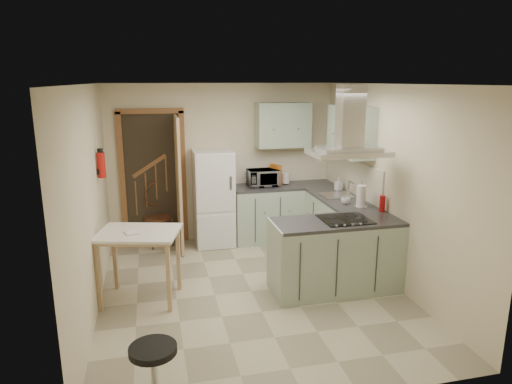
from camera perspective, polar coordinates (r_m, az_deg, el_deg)
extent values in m
plane|color=#B6AE8E|center=(5.78, -0.57, -12.29)|extent=(4.20, 4.20, 0.00)
plane|color=silver|center=(5.19, -0.64, 13.34)|extent=(4.20, 4.20, 0.00)
plane|color=beige|center=(7.37, -4.20, 3.67)|extent=(3.60, 0.00, 3.60)
plane|color=beige|center=(5.27, -20.08, -1.25)|extent=(0.00, 4.20, 4.20)
plane|color=beige|center=(6.00, 16.43, 0.79)|extent=(0.00, 4.20, 4.20)
cube|color=brown|center=(7.29, -12.70, 1.65)|extent=(1.10, 0.12, 2.10)
cube|color=white|center=(7.16, -5.33, -0.76)|extent=(0.60, 0.60, 1.50)
cube|color=#9EB2A0|center=(7.40, 1.34, -2.62)|extent=(1.08, 0.60, 0.90)
cube|color=#9EB2A0|center=(7.05, 9.37, -3.66)|extent=(0.60, 1.95, 0.90)
cube|color=beige|center=(7.58, 3.02, 3.21)|extent=(1.68, 0.02, 0.50)
cube|color=#9EB2A0|center=(7.33, 3.37, 8.36)|extent=(0.85, 0.35, 0.70)
cube|color=#9EB2A0|center=(6.56, 11.79, 7.47)|extent=(0.35, 0.90, 0.70)
cube|color=#9EB2A0|center=(5.74, 9.95, -7.80)|extent=(1.55, 0.65, 0.90)
cube|color=black|center=(5.63, 11.09, -3.37)|extent=(0.58, 0.50, 0.01)
cube|color=silver|center=(5.45, 11.48, 4.84)|extent=(0.90, 0.55, 0.10)
cube|color=silver|center=(6.77, 10.09, -0.41)|extent=(0.45, 0.40, 0.01)
cylinder|color=#B2140F|center=(6.08, -18.79, 3.20)|extent=(0.10, 0.10, 0.32)
cube|color=tan|center=(5.57, -14.27, -8.97)|extent=(1.05, 0.89, 0.85)
cube|color=#492618|center=(7.31, -12.13, -3.15)|extent=(0.51, 0.51, 0.90)
cylinder|color=black|center=(4.01, -12.59, -21.38)|extent=(0.51, 0.51, 0.51)
imported|color=black|center=(7.25, 0.87, 1.78)|extent=(0.49, 0.34, 0.26)
cylinder|color=silver|center=(7.40, 3.73, 1.76)|extent=(0.15, 0.15, 0.20)
cube|color=#BF5C16|center=(7.35, 2.46, 2.18)|extent=(0.16, 0.23, 0.32)
imported|color=#A1A3AC|center=(7.10, 10.28, 1.02)|extent=(0.11, 0.11, 0.20)
cylinder|color=silver|center=(6.19, 13.01, -0.49)|extent=(0.14, 0.14, 0.31)
imported|color=silver|center=(6.33, 11.13, -1.07)|extent=(0.12, 0.12, 0.09)
cylinder|color=#A00D10|center=(6.05, 15.51, -1.42)|extent=(0.10, 0.10, 0.21)
imported|color=#A43836|center=(5.37, -16.09, -4.63)|extent=(0.19, 0.22, 0.09)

